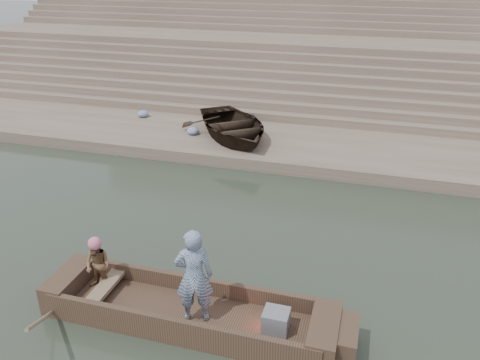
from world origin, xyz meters
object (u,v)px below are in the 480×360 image
at_px(main_rowboat, 188,316).
at_px(beached_rowboat, 233,126).
at_px(standing_man, 194,276).
at_px(rowing_man, 98,265).
at_px(television, 275,321).

distance_m(main_rowboat, beached_rowboat, 9.21).
height_order(main_rowboat, standing_man, standing_man).
bearing_deg(standing_man, beached_rowboat, -97.22).
distance_m(rowing_man, television, 3.64).
bearing_deg(main_rowboat, beached_rowboat, 101.86).
xyz_separation_m(main_rowboat, television, (1.68, 0.00, 0.31)).
bearing_deg(main_rowboat, television, 0.00).
bearing_deg(beached_rowboat, television, -105.37).
xyz_separation_m(main_rowboat, rowing_man, (-1.94, 0.16, 0.68)).
bearing_deg(rowing_man, beached_rowboat, 99.47).
xyz_separation_m(rowing_man, television, (3.62, -0.16, -0.37)).
distance_m(main_rowboat, standing_man, 1.08).
bearing_deg(rowing_man, main_rowboat, 5.10).
bearing_deg(rowing_man, television, 7.28).
relative_size(standing_man, beached_rowboat, 0.44).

